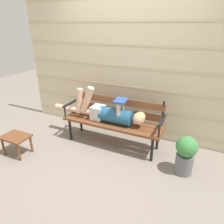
{
  "coord_description": "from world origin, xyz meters",
  "views": [
    {
      "loc": [
        1.28,
        -2.52,
        1.91
      ],
      "look_at": [
        0.0,
        0.19,
        0.61
      ],
      "focal_mm": 32.27,
      "sensor_mm": 36.0,
      "label": 1
    }
  ],
  "objects": [
    {
      "name": "reclining_person",
      "position": [
        -0.08,
        0.19,
        0.58
      ],
      "size": [
        1.77,
        0.26,
        0.58
      ],
      "color": "#23567A"
    },
    {
      "name": "park_bench",
      "position": [
        0.0,
        0.26,
        0.47
      ],
      "size": [
        1.69,
        0.46,
        0.84
      ],
      "color": "brown",
      "rests_on": "ground"
    },
    {
      "name": "house_siding",
      "position": [
        0.0,
        0.76,
        1.25
      ],
      "size": [
        4.16,
        0.08,
        2.5
      ],
      "color": "beige",
      "rests_on": "ground"
    },
    {
      "name": "footstool",
      "position": [
        -1.24,
        -0.7,
        0.26
      ],
      "size": [
        0.42,
        0.31,
        0.32
      ],
      "color": "brown",
      "rests_on": "ground"
    },
    {
      "name": "potted_plant",
      "position": [
        1.21,
        -0.05,
        0.31
      ],
      "size": [
        0.29,
        0.29,
        0.57
      ],
      "color": "slate",
      "rests_on": "ground"
    },
    {
      "name": "ground_plane",
      "position": [
        0.0,
        0.0,
        0.0
      ],
      "size": [
        12.0,
        12.0,
        0.0
      ],
      "primitive_type": "plane",
      "color": "gray"
    }
  ]
}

